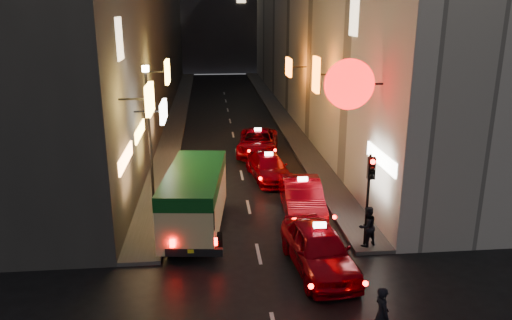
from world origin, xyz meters
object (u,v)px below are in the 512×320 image
object	(u,v)px
minibus	(195,193)
taxi_near	(319,245)
lamp_post	(149,129)
traffic_light	(370,181)
pedestrian_crossing	(382,311)

from	to	relation	value
minibus	taxi_near	bearing A→B (deg)	-40.02
minibus	taxi_near	world-z (taller)	minibus
minibus	lamp_post	size ratio (longest dim) A/B	0.98
lamp_post	traffic_light	bearing A→B (deg)	-28.91
lamp_post	minibus	bearing A→B (deg)	-49.92
taxi_near	traffic_light	bearing A→B (deg)	31.66
pedestrian_crossing	minibus	bearing A→B (deg)	26.55
minibus	traffic_light	world-z (taller)	traffic_light
taxi_near	traffic_light	xyz separation A→B (m)	(2.07, 1.28, 1.77)
minibus	traffic_light	size ratio (longest dim) A/B	1.74
taxi_near	lamp_post	world-z (taller)	lamp_post
pedestrian_crossing	taxi_near	bearing A→B (deg)	4.51
traffic_light	lamp_post	xyz separation A→B (m)	(-8.20, 4.53, 1.04)
taxi_near	pedestrian_crossing	xyz separation A→B (m)	(0.85, -3.92, -0.01)
traffic_light	lamp_post	world-z (taller)	lamp_post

